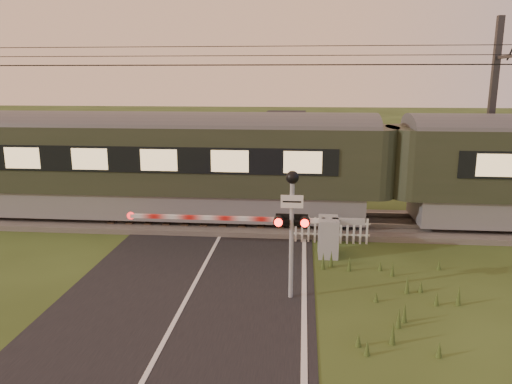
# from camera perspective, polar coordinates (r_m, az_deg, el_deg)

# --- Properties ---
(ground) EXTENTS (160.00, 160.00, 0.00)m
(ground) POSITION_cam_1_polar(r_m,az_deg,el_deg) (11.98, -8.07, -12.33)
(ground) COLOR #2D3C17
(ground) RESTS_ON ground
(road) EXTENTS (6.00, 140.00, 0.03)m
(road) POSITION_cam_1_polar(r_m,az_deg,el_deg) (11.76, -8.25, -12.77)
(road) COLOR black
(road) RESTS_ON ground
(track_bed) EXTENTS (140.00, 3.40, 0.39)m
(track_bed) POSITION_cam_1_polar(r_m,az_deg,el_deg) (17.94, -3.30, -3.34)
(track_bed) COLOR #47423D
(track_bed) RESTS_ON ground
(overhead_wires) EXTENTS (120.00, 0.62, 0.62)m
(overhead_wires) POSITION_cam_1_polar(r_m,az_deg,el_deg) (17.23, -3.55, 15.03)
(overhead_wires) COLOR black
(overhead_wires) RESTS_ON ground
(train) EXTENTS (38.86, 2.68, 3.61)m
(train) POSITION_cam_1_polar(r_m,az_deg,el_deg) (17.53, 15.08, 2.65)
(train) COLOR gray
(train) RESTS_ON ground
(boom_gate) EXTENTS (7.03, 0.87, 1.16)m
(boom_gate) POSITION_cam_1_polar(r_m,az_deg,el_deg) (14.69, 6.97, -4.80)
(boom_gate) COLOR gray
(boom_gate) RESTS_ON ground
(crossing_signal) EXTENTS (0.78, 0.34, 3.06)m
(crossing_signal) POSITION_cam_1_polar(r_m,az_deg,el_deg) (11.38, 4.12, -2.30)
(crossing_signal) COLOR gray
(crossing_signal) RESTS_ON ground
(picket_fence) EXTENTS (2.42, 0.07, 0.82)m
(picket_fence) POSITION_cam_1_polar(r_m,az_deg,el_deg) (15.85, 8.58, -4.35)
(picket_fence) COLOR silver
(picket_fence) RESTS_ON ground
(catenary_mast) EXTENTS (0.23, 2.46, 7.24)m
(catenary_mast) POSITION_cam_1_polar(r_m,az_deg,el_deg) (20.49, 25.33, 7.99)
(catenary_mast) COLOR #2D2D30
(catenary_mast) RESTS_ON ground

